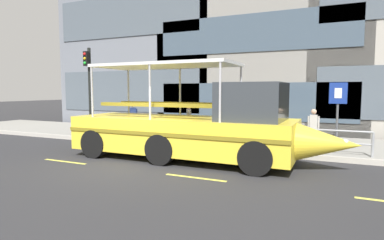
# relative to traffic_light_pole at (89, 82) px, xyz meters

# --- Properties ---
(ground_plane) EXTENTS (120.00, 120.00, 0.00)m
(ground_plane) POSITION_rel_traffic_light_pole_xyz_m (5.55, -4.05, -2.79)
(ground_plane) COLOR #2B2B2D
(sidewalk) EXTENTS (32.00, 4.80, 0.18)m
(sidewalk) POSITION_rel_traffic_light_pole_xyz_m (5.55, 1.55, -2.70)
(sidewalk) COLOR gray
(sidewalk) RESTS_ON ground_plane
(curb_edge) EXTENTS (32.00, 0.18, 0.18)m
(curb_edge) POSITION_rel_traffic_light_pole_xyz_m (5.55, -0.94, -2.70)
(curb_edge) COLOR #B2ADA3
(curb_edge) RESTS_ON ground_plane
(lane_centreline) EXTENTS (25.80, 0.12, 0.01)m
(lane_centreline) POSITION_rel_traffic_light_pole_xyz_m (5.55, -4.71, -2.79)
(lane_centreline) COLOR #DBD64C
(lane_centreline) RESTS_ON ground_plane
(curb_guardrail) EXTENTS (12.22, 0.09, 0.87)m
(curb_guardrail) POSITION_rel_traffic_light_pole_xyz_m (6.46, -0.60, -2.03)
(curb_guardrail) COLOR gray
(curb_guardrail) RESTS_ON sidewalk
(traffic_light_pole) EXTENTS (0.24, 0.46, 4.32)m
(traffic_light_pole) POSITION_rel_traffic_light_pole_xyz_m (0.00, 0.00, 0.00)
(traffic_light_pole) COLOR black
(traffic_light_pole) RESTS_ON sidewalk
(parking_sign) EXTENTS (0.60, 0.12, 2.49)m
(parking_sign) POSITION_rel_traffic_light_pole_xyz_m (11.42, 0.13, -0.92)
(parking_sign) COLOR #4C4F54
(parking_sign) RESTS_ON sidewalk
(leaned_bicycle) EXTENTS (1.74, 0.46, 0.96)m
(leaned_bicycle) POSITION_rel_traffic_light_pole_xyz_m (0.79, -0.17, -2.23)
(leaned_bicycle) COLOR black
(leaned_bicycle) RESTS_ON sidewalk
(duck_tour_boat) EXTENTS (9.62, 2.54, 3.31)m
(duck_tour_boat) POSITION_rel_traffic_light_pole_xyz_m (7.09, -2.68, -1.68)
(duck_tour_boat) COLOR yellow
(duck_tour_boat) RESTS_ON ground_plane
(pedestrian_near_bow) EXTENTS (0.43, 0.21, 1.50)m
(pedestrian_near_bow) POSITION_rel_traffic_light_pole_xyz_m (10.60, 0.48, -1.71)
(pedestrian_near_bow) COLOR #1E2338
(pedestrian_near_bow) RESTS_ON sidewalk
(pedestrian_mid_left) EXTENTS (0.22, 0.46, 1.59)m
(pedestrian_mid_left) POSITION_rel_traffic_light_pole_xyz_m (7.09, 0.74, -1.65)
(pedestrian_mid_left) COLOR #1E2338
(pedestrian_mid_left) RESTS_ON sidewalk
(pedestrian_mid_right) EXTENTS (0.30, 0.41, 1.61)m
(pedestrian_mid_right) POSITION_rel_traffic_light_pole_xyz_m (5.49, 0.11, -1.64)
(pedestrian_mid_right) COLOR #1E2338
(pedestrian_mid_right) RESTS_ON sidewalk
(pedestrian_near_stern) EXTENTS (0.32, 0.41, 1.63)m
(pedestrian_near_stern) POSITION_rel_traffic_light_pole_xyz_m (2.54, 0.09, -1.63)
(pedestrian_near_stern) COLOR black
(pedestrian_near_stern) RESTS_ON sidewalk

